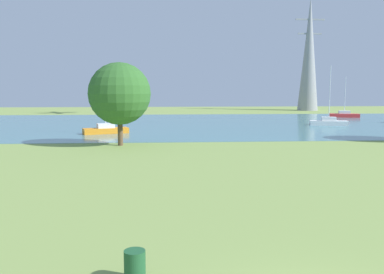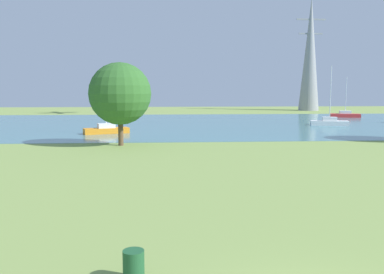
{
  "view_description": "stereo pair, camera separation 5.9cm",
  "coord_description": "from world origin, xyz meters",
  "views": [
    {
      "loc": [
        -3.41,
        -7.91,
        4.96
      ],
      "look_at": [
        -1.87,
        14.08,
        2.37
      ],
      "focal_mm": 39.21,
      "sensor_mm": 36.0,
      "label": 1
    },
    {
      "loc": [
        -3.35,
        -7.91,
        4.96
      ],
      "look_at": [
        -1.87,
        14.08,
        2.37
      ],
      "focal_mm": 39.21,
      "sensor_mm": 36.0,
      "label": 2
    }
  ],
  "objects": [
    {
      "name": "ground_plane",
      "position": [
        0.0,
        22.0,
        0.0
      ],
      "size": [
        160.0,
        160.0,
        0.0
      ],
      "primitive_type": "plane",
      "color": "#7F994C"
    },
    {
      "name": "sailboat_red",
      "position": [
        27.11,
        60.56,
        0.46
      ],
      "size": [
        5.02,
        2.64,
        6.75
      ],
      "color": "red",
      "rests_on": "water_surface"
    },
    {
      "name": "sailboat_orange",
      "position": [
        -9.6,
        37.9,
        0.47
      ],
      "size": [
        5.02,
        3.04,
        7.32
      ],
      "color": "orange",
      "rests_on": "water_surface"
    },
    {
      "name": "electricity_pylon",
      "position": [
        28.42,
        82.44,
        12.24
      ],
      "size": [
        6.4,
        4.4,
        24.46
      ],
      "color": "gray",
      "rests_on": "ground"
    },
    {
      "name": "tree_west_far",
      "position": [
        -7.08,
        28.35,
        4.45
      ],
      "size": [
        5.33,
        5.33,
        7.13
      ],
      "color": "brown",
      "rests_on": "ground"
    },
    {
      "name": "sailboat_white",
      "position": [
        18.54,
        46.04,
        0.47
      ],
      "size": [
        5.02,
        2.63,
        7.8
      ],
      "color": "white",
      "rests_on": "water_surface"
    },
    {
      "name": "water_surface",
      "position": [
        0.0,
        50.0,
        0.01
      ],
      "size": [
        140.0,
        40.0,
        0.02
      ],
      "primitive_type": "cube",
      "color": "teal",
      "rests_on": "ground"
    },
    {
      "name": "litter_bin",
      "position": [
        -4.16,
        2.52,
        0.4
      ],
      "size": [
        0.56,
        0.56,
        0.8
      ],
      "primitive_type": "cylinder",
      "color": "#1E512D",
      "rests_on": "ground"
    }
  ]
}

